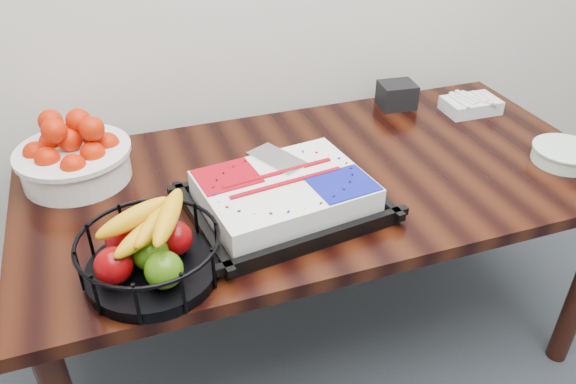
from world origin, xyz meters
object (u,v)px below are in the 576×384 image
object	(u,v)px
cake_tray	(284,196)
napkin_box	(397,95)
table	(319,196)
fruit_basket	(150,252)
tangerine_bowl	(73,152)
plate_stack	(564,155)

from	to	relation	value
cake_tray	napkin_box	distance (m)	0.80
table	fruit_basket	world-z (taller)	fruit_basket
tangerine_bowl	napkin_box	distance (m)	1.16
cake_tray	fruit_basket	world-z (taller)	fruit_basket
fruit_basket	plate_stack	distance (m)	1.31
tangerine_bowl	plate_stack	size ratio (longest dim) A/B	1.67
table	napkin_box	distance (m)	0.59
table	fruit_basket	bearing A→B (deg)	-151.55
tangerine_bowl	napkin_box	size ratio (longest dim) A/B	2.60
table	napkin_box	xyz separation A→B (m)	(0.45, 0.35, 0.13)
napkin_box	tangerine_bowl	bearing A→B (deg)	-173.33
cake_tray	plate_stack	xyz separation A→B (m)	(0.92, -0.05, -0.02)
table	tangerine_bowl	xyz separation A→B (m)	(-0.70, 0.21, 0.18)
tangerine_bowl	fruit_basket	world-z (taller)	tangerine_bowl
table	napkin_box	bearing A→B (deg)	37.71
table	tangerine_bowl	bearing A→B (deg)	163.01
cake_tray	plate_stack	world-z (taller)	cake_tray
napkin_box	table	bearing A→B (deg)	-142.29
cake_tray	fruit_basket	size ratio (longest dim) A/B	1.64
table	cake_tray	size ratio (longest dim) A/B	3.28
table	tangerine_bowl	size ratio (longest dim) A/B	5.35
table	plate_stack	bearing A→B (deg)	-14.45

